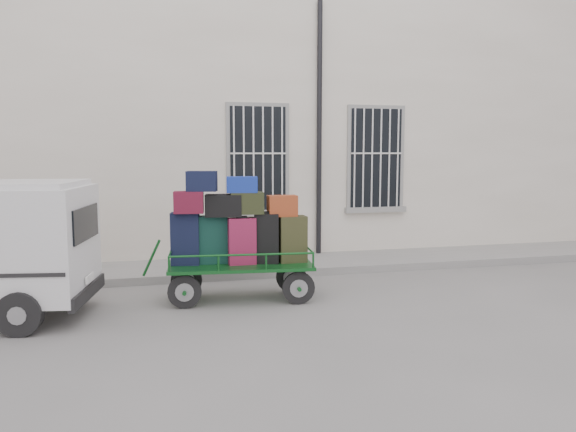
# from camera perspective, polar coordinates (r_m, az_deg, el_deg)

# --- Properties ---
(ground) EXTENTS (80.00, 80.00, 0.00)m
(ground) POSITION_cam_1_polar(r_m,az_deg,el_deg) (9.57, 2.83, -7.96)
(ground) COLOR slate
(ground) RESTS_ON ground
(building) EXTENTS (24.00, 5.15, 6.00)m
(building) POSITION_cam_1_polar(r_m,az_deg,el_deg) (14.63, -3.44, 8.90)
(building) COLOR beige
(building) RESTS_ON ground
(sidewalk) EXTENTS (24.00, 1.70, 0.15)m
(sidewalk) POSITION_cam_1_polar(r_m,az_deg,el_deg) (11.62, -0.33, -4.97)
(sidewalk) COLOR gray
(sidewalk) RESTS_ON ground
(luggage_cart) EXTENTS (2.74, 1.27, 2.10)m
(luggage_cart) POSITION_cam_1_polar(r_m,az_deg,el_deg) (9.07, -5.16, -2.06)
(luggage_cart) COLOR black
(luggage_cart) RESTS_ON ground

